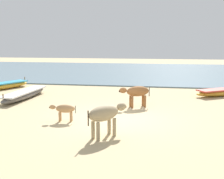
# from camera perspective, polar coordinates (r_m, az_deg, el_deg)

# --- Properties ---
(ground) EXTENTS (80.00, 80.00, 0.00)m
(ground) POSITION_cam_1_polar(r_m,az_deg,el_deg) (10.86, 0.87, -6.10)
(ground) COLOR tan
(sea_water) EXTENTS (60.00, 20.00, 0.08)m
(sea_water) POSITION_cam_1_polar(r_m,az_deg,el_deg) (28.35, 6.42, 3.83)
(sea_water) COLOR slate
(sea_water) RESTS_ON ground
(fishing_boat_1) EXTENTS (2.15, 3.33, 0.62)m
(fishing_boat_1) POSITION_cam_1_polar(r_m,az_deg,el_deg) (18.98, -21.38, 0.84)
(fishing_boat_1) COLOR gold
(fishing_boat_1) RESTS_ON ground
(fishing_boat_3) EXTENTS (0.96, 4.26, 0.61)m
(fishing_boat_3) POSITION_cam_1_polar(r_m,az_deg,el_deg) (15.35, -17.89, -0.97)
(fishing_boat_3) COLOR #5B5651
(fishing_boat_3) RESTS_ON ground
(cow_adult_brown) EXTENTS (1.45, 0.95, 0.99)m
(cow_adult_brown) POSITION_cam_1_polar(r_m,az_deg,el_deg) (12.64, 5.21, -0.55)
(cow_adult_brown) COLOR brown
(cow_adult_brown) RESTS_ON ground
(calf_far_tan) EXTENTS (1.03, 0.38, 0.67)m
(calf_far_tan) POSITION_cam_1_polar(r_m,az_deg,el_deg) (10.51, -9.96, -4.09)
(calf_far_tan) COLOR tan
(calf_far_tan) RESTS_ON ground
(cow_second_adult_dun) EXTENTS (1.23, 1.42, 1.05)m
(cow_second_adult_dun) POSITION_cam_1_polar(r_m,az_deg,el_deg) (8.61, -1.44, -5.17)
(cow_second_adult_dun) COLOR tan
(cow_second_adult_dun) RESTS_ON ground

